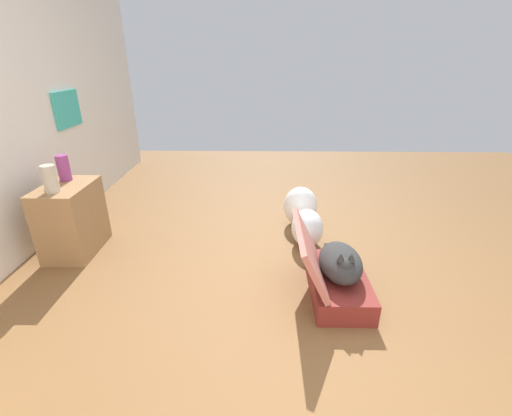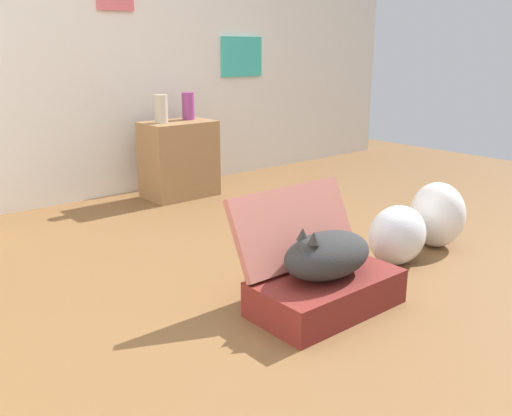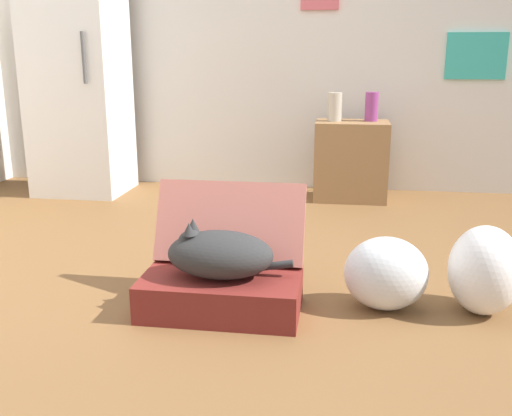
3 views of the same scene
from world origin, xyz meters
name	(u,v)px [view 3 (image 3 of 3)]	position (x,y,z in m)	size (l,w,h in m)	color
ground_plane	(238,292)	(0.00, 0.00, 0.00)	(7.68, 7.68, 0.00)	brown
wall_back	(289,20)	(0.00, 2.26, 1.30)	(6.40, 0.15, 2.60)	silver
suitcase_base	(221,294)	(-0.03, -0.21, 0.08)	(0.66, 0.37, 0.16)	maroon
suitcase_lid	(230,223)	(-0.03, 0.00, 0.33)	(0.66, 0.37, 0.04)	#B26356
cat	(219,254)	(-0.04, -0.21, 0.26)	(0.52, 0.28, 0.24)	#2D2D2D
plastic_bag_white	(386,274)	(0.65, -0.07, 0.16)	(0.35, 0.27, 0.32)	silver
plastic_bag_clear	(484,270)	(1.04, -0.05, 0.19)	(0.29, 0.32, 0.38)	white
refrigerator	(77,70)	(-1.54, 1.80, 0.93)	(0.65, 0.60, 1.86)	silver
side_table	(351,161)	(0.51, 1.85, 0.29)	(0.53, 0.35, 0.58)	olive
vase_tall	(335,107)	(0.38, 1.86, 0.68)	(0.10, 0.10, 0.20)	#B7AD99
vase_short	(372,107)	(0.64, 1.90, 0.68)	(0.09, 0.09, 0.21)	#8C387A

